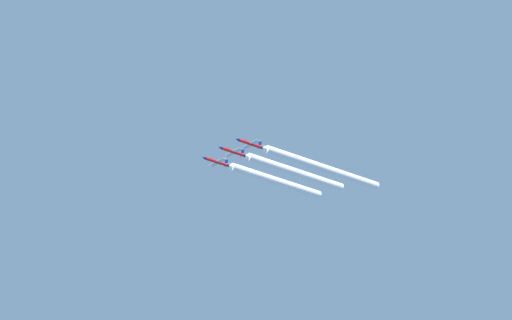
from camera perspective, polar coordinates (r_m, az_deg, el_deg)
jet_far_left at (r=597.28m, az=-0.20°, el=0.52°), size 7.66×11.15×2.68m
jet_inner_left at (r=604.38m, az=-0.74°, el=0.27°), size 7.66×11.15×2.68m
jet_center at (r=610.46m, az=-1.24°, el=-0.05°), size 7.66×11.15×2.68m
smoke_trail_far_left at (r=614.53m, az=2.00°, el=-0.22°), size 2.74×49.82×2.74m
smoke_trail_inner_left at (r=619.12m, az=1.17°, el=-0.37°), size 2.74×41.85×2.74m
smoke_trail_center at (r=624.34m, az=0.57°, el=-0.64°), size 2.74×39.34×2.74m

